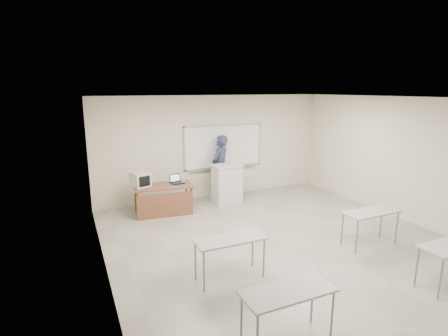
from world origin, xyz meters
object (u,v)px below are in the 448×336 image
instructor_desk (164,194)px  mouse (183,182)px  laptop (177,181)px  keyboard (229,165)px  crt_monitor (140,180)px  whiteboard (224,147)px  presenter (220,167)px  podium (227,184)px

instructor_desk → mouse: size_ratio=14.34×
laptop → keyboard: keyboard is taller
crt_monitor → instructor_desk: bearing=-41.5°
whiteboard → presenter: (-0.20, -0.21, -0.55)m
presenter → keyboard: bearing=49.5°
podium → mouse: size_ratio=10.74×
laptop → mouse: bearing=-15.9°
podium → whiteboard: bearing=70.5°
whiteboard → keyboard: size_ratio=5.69×
instructor_desk → mouse: mouse is taller
instructor_desk → keyboard: (1.87, 0.07, 0.57)m
instructor_desk → keyboard: size_ratio=3.39×
laptop → keyboard: (1.47, -0.10, 0.31)m
podium → mouse: 1.32m
keyboard → presenter: 0.71m
podium → keyboard: 0.58m
instructor_desk → podium: podium is taller
whiteboard → laptop: 1.99m
whiteboard → laptop: bearing=-155.1°
crt_monitor → presenter: presenter is taller
laptop → presenter: (1.50, 0.58, 0.13)m
podium → keyboard: bearing=-86.4°
crt_monitor → mouse: crt_monitor is taller
laptop → presenter: 1.62m
keyboard → crt_monitor: bearing=175.3°
podium → keyboard: keyboard is taller
podium → crt_monitor: bearing=177.1°
mouse → presenter: 1.49m
crt_monitor → laptop: bearing=-22.4°
crt_monitor → mouse: size_ratio=4.35×
whiteboard → podium: whiteboard is taller
podium → mouse: bearing=179.5°
crt_monitor → laptop: (0.95, -0.07, -0.12)m
whiteboard → podium: size_ratio=2.24×
podium → crt_monitor: crt_monitor is taller
laptop → presenter: bearing=7.7°
instructor_desk → podium: (1.85, 0.19, 0.01)m
crt_monitor → laptop: 0.96m
keyboard → mouse: bearing=175.2°
keyboard → whiteboard: bearing=74.4°
whiteboard → instructor_desk: bearing=-155.5°
instructor_desk → mouse: 0.61m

